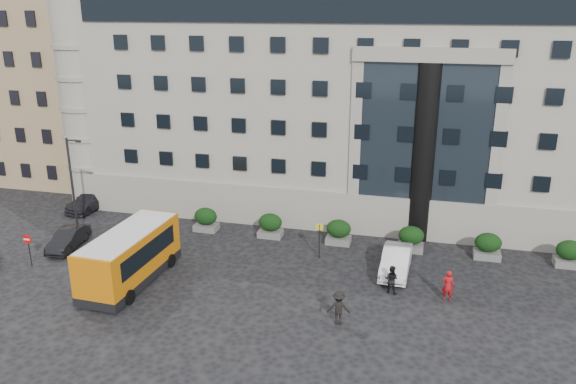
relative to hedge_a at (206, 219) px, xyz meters
The scene contains 23 objects.
ground 8.81m from the hedge_a, 62.85° to the right, with size 120.00×120.00×0.00m, color black.
civic_building 19.15m from the hedge_a, 54.85° to the left, with size 44.00×24.00×18.00m, color gray.
entrance_column 17.13m from the hedge_a, ahead, with size 1.80×1.80×13.00m, color black.
apartment_near 25.12m from the hedge_a, 148.62° to the left, with size 14.00×14.00×20.00m, color #937C56.
apartment_far 39.27m from the hedge_a, 127.29° to the left, with size 13.00×13.00×22.00m, color #7D6549.
hedge_a is the anchor object (origin of this frame).
hedge_b 5.20m from the hedge_a, ahead, with size 1.80×1.26×1.84m.
hedge_c 10.40m from the hedge_a, ahead, with size 1.80×1.26×1.84m.
hedge_d 15.60m from the hedge_a, ahead, with size 1.80×1.26×1.84m.
hedge_e 20.80m from the hedge_a, ahead, with size 1.80×1.26×1.84m.
hedge_f 26.00m from the hedge_a, ahead, with size 1.80×1.26×1.84m.
street_lamp 9.89m from the hedge_a, 148.84° to the right, with size 1.16×0.18×8.00m.
bus_stop_sign 9.94m from the hedge_a, 16.42° to the right, with size 0.50×0.08×2.52m.
no_entry_sign 12.64m from the hedge_a, 135.52° to the right, with size 0.64×0.16×2.32m.
minibus 9.26m from the hedge_a, 98.45° to the right, with size 3.29×8.20×3.37m.
red_truck 11.71m from the hedge_a, 133.48° to the left, with size 2.94×5.36×2.76m.
parked_car_b 10.05m from the hedge_a, 146.53° to the right, with size 1.50×4.30×1.42m, color black.
parked_car_c 11.70m from the hedge_a, 168.76° to the left, with size 2.14×5.25×1.52m, color black.
parked_car_d 12.31m from the hedge_a, 152.42° to the left, with size 2.57×5.58×1.55m, color black.
white_taxi 15.27m from the hedge_a, 14.33° to the right, with size 1.74×5.00×1.65m, color white.
pedestrian_a 19.21m from the hedge_a, 20.47° to the right, with size 0.70×0.46×1.92m, color #AB1116.
pedestrian_b 16.11m from the hedge_a, 24.27° to the right, with size 0.87×0.68×1.80m, color black.
pedestrian_c 16.28m from the hedge_a, 41.77° to the right, with size 1.26×0.72×1.94m, color black.
Camera 1 is at (12.03, -29.98, 16.71)m, focal length 35.00 mm.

